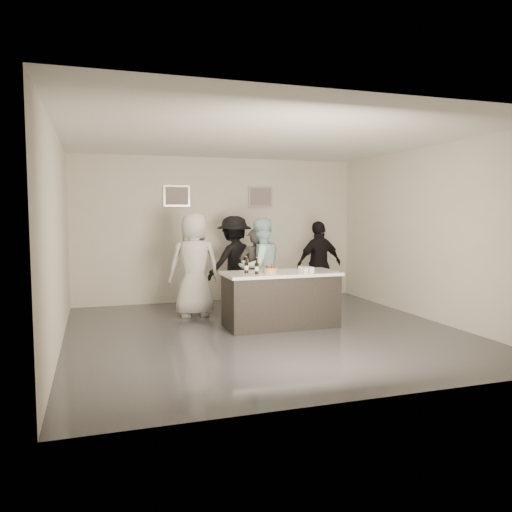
% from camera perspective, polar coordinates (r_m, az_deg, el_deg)
% --- Properties ---
extents(floor, '(6.00, 6.00, 0.00)m').
position_cam_1_polar(floor, '(7.90, 1.13, -8.64)').
color(floor, '#3D3D42').
rests_on(floor, ground).
extents(ceiling, '(6.00, 6.00, 0.00)m').
position_cam_1_polar(ceiling, '(7.76, 1.17, 13.42)').
color(ceiling, white).
extents(wall_back, '(6.00, 0.04, 3.00)m').
position_cam_1_polar(wall_back, '(10.57, -4.19, 3.01)').
color(wall_back, beige).
rests_on(wall_back, ground).
extents(wall_front, '(6.00, 0.04, 3.00)m').
position_cam_1_polar(wall_front, '(4.96, 12.59, 0.69)').
color(wall_front, beige).
rests_on(wall_front, ground).
extents(wall_left, '(0.04, 6.00, 3.00)m').
position_cam_1_polar(wall_left, '(7.28, -21.77, 1.79)').
color(wall_left, beige).
rests_on(wall_left, ground).
extents(wall_right, '(0.04, 6.00, 3.00)m').
position_cam_1_polar(wall_right, '(9.12, 19.27, 2.44)').
color(wall_right, beige).
rests_on(wall_right, ground).
extents(picture_left, '(0.54, 0.04, 0.44)m').
position_cam_1_polar(picture_left, '(10.36, -9.05, 6.80)').
color(picture_left, '#B2B2B7').
rests_on(picture_left, wall_back).
extents(picture_right, '(0.54, 0.04, 0.44)m').
position_cam_1_polar(picture_right, '(10.79, 0.50, 6.78)').
color(picture_right, '#B2B2B7').
rests_on(picture_right, wall_back).
extents(bar_counter, '(1.86, 0.86, 0.90)m').
position_cam_1_polar(bar_counter, '(8.18, 2.83, -4.96)').
color(bar_counter, white).
rests_on(bar_counter, ground).
extents(cake, '(0.23, 0.23, 0.08)m').
position_cam_1_polar(cake, '(7.95, 1.62, -1.69)').
color(cake, '#E65B18').
rests_on(cake, bar_counter).
extents(beer_bottle_a, '(0.07, 0.07, 0.26)m').
position_cam_1_polar(beer_bottle_a, '(7.93, -1.11, -1.03)').
color(beer_bottle_a, black).
rests_on(beer_bottle_a, bar_counter).
extents(beer_bottle_b, '(0.07, 0.07, 0.26)m').
position_cam_1_polar(beer_bottle_b, '(7.80, 0.09, -1.13)').
color(beer_bottle_b, black).
rests_on(beer_bottle_b, bar_counter).
extents(tumbler_cluster, '(0.19, 0.30, 0.08)m').
position_cam_1_polar(tumbler_cluster, '(8.22, 5.75, -1.48)').
color(tumbler_cluster, gold).
rests_on(tumbler_cluster, bar_counter).
extents(candles, '(0.24, 0.08, 0.01)m').
position_cam_1_polar(candles, '(7.68, 1.52, -2.18)').
color(candles, pink).
rests_on(candles, bar_counter).
extents(person_main_black, '(0.58, 0.38, 1.58)m').
position_cam_1_polar(person_main_black, '(9.01, -0.15, -1.85)').
color(person_main_black, '#282828').
rests_on(person_main_black, ground).
extents(person_main_blue, '(1.02, 0.90, 1.77)m').
position_cam_1_polar(person_main_blue, '(8.88, 0.45, -1.33)').
color(person_main_blue, '#ADDEE2').
rests_on(person_main_blue, ground).
extents(person_guest_left, '(0.92, 0.61, 1.87)m').
position_cam_1_polar(person_guest_left, '(9.00, -7.09, -0.97)').
color(person_guest_left, silver).
rests_on(person_guest_left, ground).
extents(person_guest_right, '(1.05, 0.58, 1.70)m').
position_cam_1_polar(person_guest_right, '(9.84, 7.23, -0.96)').
color(person_guest_right, black).
rests_on(person_guest_right, ground).
extents(person_guest_back, '(1.32, 1.02, 1.80)m').
position_cam_1_polar(person_guest_back, '(9.81, -2.50, -0.66)').
color(person_guest_back, black).
rests_on(person_guest_back, ground).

